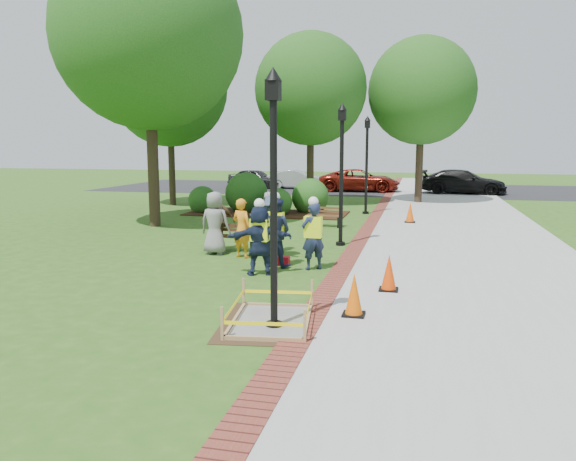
% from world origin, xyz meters
% --- Properties ---
extents(ground, '(100.00, 100.00, 0.00)m').
position_xyz_m(ground, '(0.00, 0.00, 0.00)').
color(ground, '#285116').
rests_on(ground, ground).
extents(sidewalk, '(6.00, 60.00, 0.02)m').
position_xyz_m(sidewalk, '(5.00, 10.00, 0.01)').
color(sidewalk, '#9E9E99').
rests_on(sidewalk, ground).
extents(brick_edging, '(0.50, 60.00, 0.03)m').
position_xyz_m(brick_edging, '(1.75, 10.00, 0.01)').
color(brick_edging, maroon).
rests_on(brick_edging, ground).
extents(mulch_bed, '(7.00, 3.00, 0.05)m').
position_xyz_m(mulch_bed, '(-3.00, 12.00, 0.02)').
color(mulch_bed, '#381E0F').
rests_on(mulch_bed, ground).
extents(parking_lot, '(36.00, 12.00, 0.01)m').
position_xyz_m(parking_lot, '(0.00, 27.00, 0.00)').
color(parking_lot, black).
rests_on(parking_lot, ground).
extents(wet_concrete_pad, '(1.99, 2.50, 0.55)m').
position_xyz_m(wet_concrete_pad, '(1.13, -2.76, 0.23)').
color(wet_concrete_pad, '#47331E').
rests_on(wet_concrete_pad, ground).
extents(bench_near, '(1.44, 0.60, 0.76)m').
position_xyz_m(bench_near, '(-1.59, 3.36, 0.24)').
color(bench_near, '#57331E').
rests_on(bench_near, ground).
extents(bench_far, '(1.38, 0.57, 0.72)m').
position_xyz_m(bench_far, '(0.12, 8.73, 0.23)').
color(bench_far, brown).
rests_on(bench_far, ground).
extents(cone_front, '(0.40, 0.40, 0.79)m').
position_xyz_m(cone_front, '(2.48, -2.05, 0.38)').
color(cone_front, black).
rests_on(cone_front, ground).
extents(cone_back, '(0.40, 0.40, 0.78)m').
position_xyz_m(cone_back, '(2.99, -0.14, 0.38)').
color(cone_back, black).
rests_on(cone_back, ground).
extents(cone_far, '(0.41, 0.41, 0.81)m').
position_xyz_m(cone_far, '(3.22, 10.50, 0.39)').
color(cone_far, black).
rests_on(cone_far, ground).
extents(toolbox, '(0.45, 0.25, 0.22)m').
position_xyz_m(toolbox, '(0.16, 1.84, 0.11)').
color(toolbox, red).
rests_on(toolbox, ground).
extents(lamp_near, '(0.28, 0.28, 4.26)m').
position_xyz_m(lamp_near, '(1.25, -3.00, 2.48)').
color(lamp_near, black).
rests_on(lamp_near, ground).
extents(lamp_mid, '(0.28, 0.28, 4.26)m').
position_xyz_m(lamp_mid, '(1.25, 5.00, 2.48)').
color(lamp_mid, black).
rests_on(lamp_mid, ground).
extents(lamp_far, '(0.28, 0.28, 4.26)m').
position_xyz_m(lamp_far, '(1.25, 13.00, 2.48)').
color(lamp_far, black).
rests_on(lamp_far, ground).
extents(tree_left, '(6.81, 6.81, 10.35)m').
position_xyz_m(tree_left, '(-6.11, 7.42, 6.93)').
color(tree_left, '#3D2D1E').
rests_on(tree_left, ground).
extents(tree_back, '(5.57, 5.57, 8.54)m').
position_xyz_m(tree_back, '(-1.91, 16.34, 5.74)').
color(tree_back, '#3D2D1E').
rests_on(tree_back, ground).
extents(tree_right, '(5.50, 5.50, 8.51)m').
position_xyz_m(tree_right, '(3.48, 18.56, 5.74)').
color(tree_right, '#3D2D1E').
rests_on(tree_right, ground).
extents(tree_far, '(5.71, 5.71, 8.62)m').
position_xyz_m(tree_far, '(-8.61, 14.42, 5.76)').
color(tree_far, '#3D2D1E').
rests_on(tree_far, ground).
extents(shrub_a, '(1.29, 1.29, 1.29)m').
position_xyz_m(shrub_a, '(-5.94, 11.79, 0.00)').
color(shrub_a, '#154B16').
rests_on(shrub_a, ground).
extents(shrub_b, '(1.93, 1.93, 1.93)m').
position_xyz_m(shrub_b, '(-4.16, 12.67, 0.00)').
color(shrub_b, '#154B16').
rests_on(shrub_b, ground).
extents(shrub_c, '(1.26, 1.26, 1.26)m').
position_xyz_m(shrub_c, '(-2.46, 11.80, 0.00)').
color(shrub_c, '#154B16').
rests_on(shrub_c, ground).
extents(shrub_d, '(1.66, 1.66, 1.66)m').
position_xyz_m(shrub_d, '(-1.22, 12.88, 0.00)').
color(shrub_d, '#154B16').
rests_on(shrub_d, ground).
extents(shrub_e, '(1.04, 1.04, 1.04)m').
position_xyz_m(shrub_e, '(-2.99, 13.09, 0.00)').
color(shrub_e, '#154B16').
rests_on(shrub_e, ground).
extents(casual_person_a, '(0.58, 0.40, 1.76)m').
position_xyz_m(casual_person_a, '(-1.97, 2.82, 0.88)').
color(casual_person_a, gray).
rests_on(casual_person_a, ground).
extents(casual_person_b, '(0.60, 0.50, 1.61)m').
position_xyz_m(casual_person_b, '(-1.09, 2.51, 0.81)').
color(casual_person_b, orange).
rests_on(casual_person_b, ground).
extents(casual_person_c, '(0.64, 0.53, 1.73)m').
position_xyz_m(casual_person_c, '(-0.57, 3.41, 0.86)').
color(casual_person_c, silver).
rests_on(casual_person_c, ground).
extents(casual_person_d, '(0.60, 0.46, 1.67)m').
position_xyz_m(casual_person_d, '(-2.12, 3.44, 0.83)').
color(casual_person_d, brown).
rests_on(casual_person_d, ground).
extents(casual_person_e, '(0.58, 0.42, 1.68)m').
position_xyz_m(casual_person_e, '(-0.30, 2.71, 0.84)').
color(casual_person_e, '#36445F').
rests_on(casual_person_e, ground).
extents(hivis_worker_a, '(0.61, 0.49, 1.81)m').
position_xyz_m(hivis_worker_a, '(-0.07, 0.70, 0.90)').
color(hivis_worker_a, '#17193D').
rests_on(hivis_worker_a, ground).
extents(hivis_worker_b, '(0.63, 0.58, 1.80)m').
position_xyz_m(hivis_worker_b, '(1.06, 1.52, 0.90)').
color(hivis_worker_b, '#182A3E').
rests_on(hivis_worker_b, ground).
extents(hivis_worker_c, '(0.63, 0.48, 1.89)m').
position_xyz_m(hivis_worker_c, '(0.06, 1.66, 0.94)').
color(hivis_worker_c, '#17203D').
rests_on(hivis_worker_c, ground).
extents(parked_car_a, '(2.81, 4.74, 1.45)m').
position_xyz_m(parked_car_a, '(-7.66, 25.92, 0.00)').
color(parked_car_a, '#262629').
rests_on(parked_car_a, ground).
extents(parked_car_b, '(1.86, 4.27, 1.39)m').
position_xyz_m(parked_car_b, '(-4.74, 25.93, 0.00)').
color(parked_car_b, '#B8B7BD').
rests_on(parked_car_b, ground).
extents(parked_car_c, '(2.30, 4.89, 1.57)m').
position_xyz_m(parked_car_c, '(-0.28, 24.76, 0.00)').
color(parked_car_c, maroon).
rests_on(parked_car_c, ground).
extents(parked_car_d, '(2.46, 5.08, 1.62)m').
position_xyz_m(parked_car_d, '(6.14, 24.45, 0.00)').
color(parked_car_d, black).
rests_on(parked_car_d, ground).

